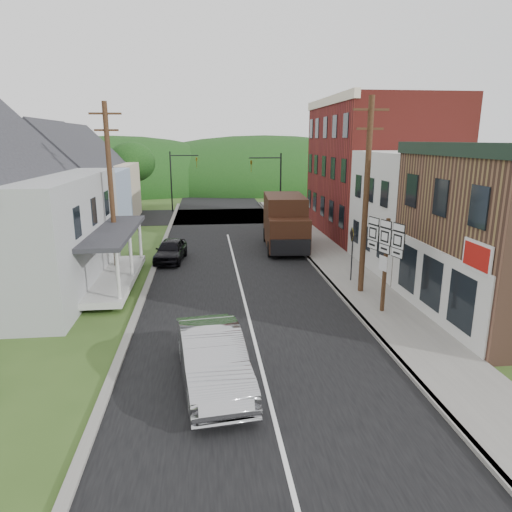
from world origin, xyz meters
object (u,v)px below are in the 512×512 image
object	(u,v)px
silver_sedan	(213,359)
warning_sign	(352,246)
delivery_van	(285,222)
route_sign_cluster	(385,252)
dark_sedan	(171,250)

from	to	relation	value
silver_sedan	warning_sign	distance (m)	11.76
warning_sign	silver_sedan	bearing A→B (deg)	-122.99
delivery_van	warning_sign	bearing A→B (deg)	-71.79
route_sign_cluster	dark_sedan	bearing A→B (deg)	117.86
dark_sedan	delivery_van	bearing A→B (deg)	25.93
silver_sedan	dark_sedan	size ratio (longest dim) A/B	1.31
dark_sedan	warning_sign	world-z (taller)	warning_sign
dark_sedan	warning_sign	xyz separation A→B (m)	(9.42, -5.42, 1.27)
dark_sedan	warning_sign	size ratio (longest dim) A/B	1.40
delivery_van	warning_sign	world-z (taller)	delivery_van
silver_sedan	dark_sedan	bearing A→B (deg)	91.62
delivery_van	route_sign_cluster	bearing A→B (deg)	-76.98
dark_sedan	delivery_van	distance (m)	7.90
silver_sedan	dark_sedan	xyz separation A→B (m)	(-2.24, 14.67, -0.18)
silver_sedan	dark_sedan	distance (m)	14.84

